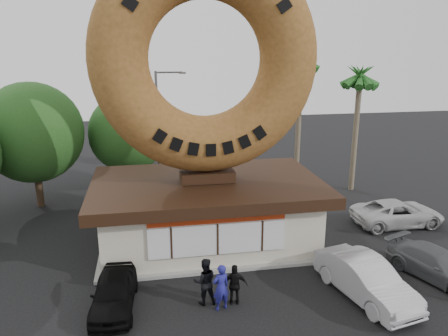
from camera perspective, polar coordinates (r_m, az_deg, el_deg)
ground at (r=17.44m, az=0.85°, el=-17.98°), size 90.00×90.00×0.00m
donut_shop at (r=21.89m, az=-2.18°, el=-5.45°), size 11.20×7.20×3.80m
giant_donut at (r=20.42m, az=-2.40°, el=13.98°), size 10.50×2.68×10.50m
tree_west at (r=28.47m, az=-23.75°, el=4.24°), size 6.00×6.00×7.65m
tree_mid at (r=29.78m, az=-12.41°, el=4.46°), size 5.20×5.20×6.63m
palm_near at (r=30.08m, az=10.05°, el=13.14°), size 2.60×2.60×9.75m
palm_far at (r=30.17m, az=17.33°, el=10.91°), size 2.60×2.60×8.75m
street_lamp at (r=30.68m, az=-8.39°, el=5.86°), size 2.11×0.20×8.00m
person_left at (r=16.98m, az=-0.40°, el=-15.31°), size 0.78×0.63×1.85m
person_center at (r=17.33m, az=-2.51°, el=-14.58°), size 0.93×0.73×1.88m
person_right at (r=17.33m, az=1.43°, el=-15.00°), size 1.02×0.55×1.65m
car_black at (r=17.67m, az=-14.19°, el=-15.48°), size 1.83×4.00×1.33m
car_silver at (r=18.61m, az=18.00°, el=-13.62°), size 2.69×5.08×1.59m
car_grey at (r=21.17m, az=26.06°, el=-11.25°), size 3.26×4.80×1.29m
car_white at (r=26.17m, az=21.72°, el=-5.48°), size 5.02×2.32×1.39m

